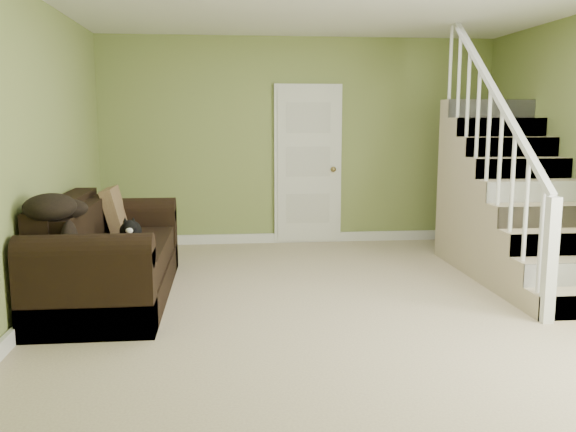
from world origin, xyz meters
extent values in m
cube|color=tan|center=(0.00, 0.00, 0.00)|extent=(5.00, 5.50, 0.01)
cube|color=#82934F|center=(0.00, 2.75, 1.30)|extent=(5.00, 0.04, 2.60)
cube|color=#82934F|center=(0.00, -2.75, 1.30)|extent=(5.00, 0.04, 2.60)
cube|color=#82934F|center=(-2.50, 0.00, 1.30)|extent=(0.04, 5.50, 2.60)
cube|color=white|center=(0.00, 2.72, 0.06)|extent=(5.00, 0.04, 0.12)
cube|color=white|center=(-2.47, 0.00, 0.06)|extent=(0.04, 5.50, 0.12)
cube|color=white|center=(0.10, 2.71, 1.01)|extent=(0.86, 0.05, 2.02)
cube|color=white|center=(0.10, 2.69, 1.00)|extent=(0.78, 0.04, 1.96)
sphere|color=olive|center=(0.42, 2.65, 0.95)|extent=(0.07, 0.07, 0.07)
cylinder|color=white|center=(1.55, -0.46, 0.65)|extent=(0.04, 0.04, 0.90)
cube|color=tan|center=(2.00, -0.19, 0.20)|extent=(1.00, 0.27, 0.40)
cylinder|color=white|center=(1.55, -0.19, 0.85)|extent=(0.04, 0.04, 0.90)
cube|color=tan|center=(2.00, 0.08, 0.30)|extent=(1.00, 0.27, 0.60)
cylinder|color=white|center=(1.55, 0.08, 1.05)|extent=(0.04, 0.04, 0.90)
cube|color=tan|center=(2.00, 0.35, 0.40)|extent=(1.00, 0.27, 0.80)
cylinder|color=white|center=(1.55, 0.35, 1.25)|extent=(0.04, 0.04, 0.90)
cube|color=tan|center=(2.00, 0.62, 0.50)|extent=(1.00, 0.27, 1.00)
cylinder|color=white|center=(1.55, 0.62, 1.45)|extent=(0.04, 0.04, 0.90)
cube|color=tan|center=(2.00, 0.89, 0.60)|extent=(1.00, 0.27, 1.20)
cylinder|color=white|center=(1.55, 0.89, 1.65)|extent=(0.04, 0.04, 0.90)
cube|color=tan|center=(2.00, 1.16, 0.70)|extent=(1.00, 0.27, 1.40)
cylinder|color=white|center=(1.55, 1.16, 1.85)|extent=(0.04, 0.04, 0.90)
cube|color=tan|center=(2.00, 1.43, 0.80)|extent=(1.00, 0.27, 1.60)
cylinder|color=white|center=(1.55, 1.43, 2.05)|extent=(0.04, 0.04, 0.90)
cube|color=tan|center=(2.00, 1.70, 0.90)|extent=(1.00, 0.27, 1.80)
cylinder|color=white|center=(1.55, 1.70, 2.25)|extent=(0.04, 0.04, 0.90)
cube|color=white|center=(1.55, -0.62, 0.50)|extent=(0.09, 0.09, 1.00)
cube|color=white|center=(1.55, 0.62, 1.90)|extent=(0.06, 2.46, 1.84)
cube|color=black|center=(-1.97, 0.43, 0.13)|extent=(0.98, 2.27, 0.26)
cube|color=black|center=(-1.87, 0.43, 0.37)|extent=(0.74, 1.72, 0.23)
cube|color=black|center=(-1.97, -0.58, 0.32)|extent=(0.98, 0.26, 0.64)
cube|color=black|center=(-1.97, 1.44, 0.32)|extent=(0.98, 0.26, 0.64)
cylinder|color=black|center=(-1.97, -0.58, 0.64)|extent=(0.98, 0.26, 0.26)
cylinder|color=black|center=(-1.97, 1.44, 0.64)|extent=(0.98, 0.26, 0.26)
cube|color=black|center=(-2.36, 0.43, 0.57)|extent=(0.21, 1.76, 0.65)
cube|color=black|center=(-2.20, 0.43, 0.66)|extent=(0.14, 1.69, 0.36)
cube|color=black|center=(-2.13, 1.52, 0.28)|extent=(0.48, 0.48, 0.55)
cylinder|color=#B1BED1|center=(-2.20, 1.47, 0.65)|extent=(0.06, 0.06, 0.20)
cylinder|color=blue|center=(-2.20, 1.47, 0.65)|extent=(0.07, 0.07, 0.05)
cylinder|color=white|center=(-2.20, 1.47, 0.77)|extent=(0.03, 0.03, 0.03)
cylinder|color=#B1BED1|center=(-2.06, 1.50, 0.65)|extent=(0.06, 0.06, 0.20)
cylinder|color=blue|center=(-2.06, 1.50, 0.65)|extent=(0.07, 0.07, 0.05)
cylinder|color=white|center=(-2.06, 1.50, 0.77)|extent=(0.03, 0.03, 0.03)
cylinder|color=#B1BED1|center=(-2.13, 1.61, 0.65)|extent=(0.06, 0.06, 0.20)
cylinder|color=blue|center=(-2.13, 1.61, 0.65)|extent=(0.07, 0.07, 0.05)
cylinder|color=white|center=(-2.13, 1.61, 0.77)|extent=(0.03, 0.03, 0.03)
ellipsoid|color=black|center=(-1.82, 0.57, 0.58)|extent=(0.23, 0.36, 0.19)
ellipsoid|color=white|center=(-1.82, 0.49, 0.55)|extent=(0.12, 0.15, 0.10)
sphere|color=black|center=(-1.82, 0.39, 0.64)|extent=(0.14, 0.14, 0.13)
ellipsoid|color=white|center=(-1.82, 0.34, 0.62)|extent=(0.07, 0.06, 0.06)
cone|color=black|center=(-1.85, 0.40, 0.71)|extent=(0.05, 0.06, 0.06)
cone|color=black|center=(-1.78, 0.40, 0.71)|extent=(0.05, 0.06, 0.06)
cylinder|color=black|center=(-1.73, 0.70, 0.51)|extent=(0.13, 0.26, 0.04)
ellipsoid|color=yellow|center=(-1.93, 0.14, 0.51)|extent=(0.07, 0.18, 0.05)
cube|color=#44291B|center=(-2.05, 1.14, 0.68)|extent=(0.22, 0.46, 0.48)
ellipsoid|color=black|center=(-2.27, -0.30, 0.93)|extent=(0.49, 0.58, 0.21)
camera|label=1|loc=(-0.95, -5.00, 1.59)|focal=38.00mm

